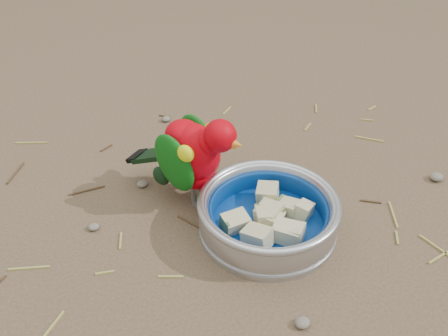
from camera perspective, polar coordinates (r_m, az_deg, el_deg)
ground at (r=0.82m, az=2.49°, el=-5.50°), size 60.00×60.00×0.00m
food_bowl at (r=0.79m, az=4.97°, el=-6.67°), size 0.21×0.21×0.02m
bowl_wall at (r=0.77m, az=5.09°, el=-5.03°), size 0.21×0.21×0.04m
fruit_wedges at (r=0.77m, az=5.06°, el=-5.42°), size 0.13×0.13×0.03m
lory_parrot at (r=0.80m, az=-3.46°, el=0.92°), size 0.18×0.22×0.16m
ground_debris at (r=0.84m, az=-2.23°, el=-3.83°), size 0.90×0.80×0.01m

